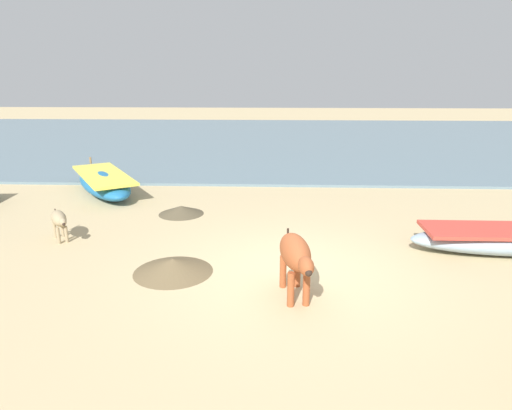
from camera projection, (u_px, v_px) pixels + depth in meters
ground at (293, 273)px, 7.50m from camera, size 80.00×80.00×0.00m
sea_water at (281, 140)px, 22.88m from camera, size 60.00×20.00×0.08m
fishing_boat_0 at (104, 182)px, 12.59m from camera, size 3.00×3.78×0.76m
calf_far_dun at (59, 220)px, 8.88m from camera, size 0.69×0.85×0.61m
cow_second_adult_rust at (296, 255)px, 6.51m from camera, size 0.59×1.45×0.95m
debris_pile_0 at (173, 265)px, 7.53m from camera, size 1.87×1.87×0.24m
debris_pile_1 at (181, 210)px, 10.70m from camera, size 1.09×1.09×0.20m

